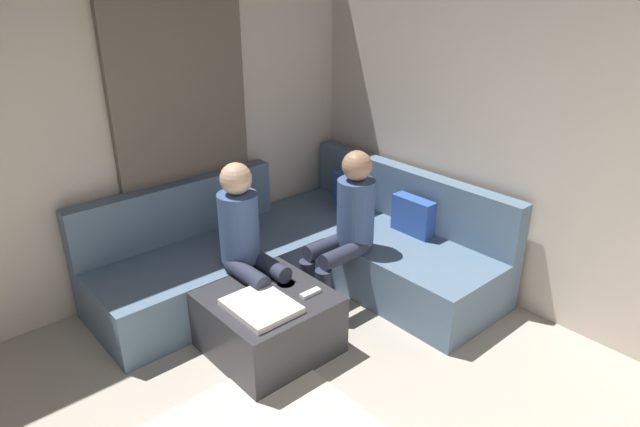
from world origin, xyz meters
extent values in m
cube|color=#726659|center=(-2.84, 1.30, 1.25)|extent=(0.06, 1.10, 2.50)
cube|color=slate|center=(-1.78, 2.41, 0.21)|extent=(2.10, 0.85, 0.42)
cube|color=slate|center=(-1.78, 2.76, 0.65)|extent=(2.10, 0.14, 0.45)
cube|color=slate|center=(-2.41, 1.13, 0.21)|extent=(0.85, 1.70, 0.42)
cube|color=slate|center=(-2.76, 1.13, 0.65)|extent=(0.14, 1.70, 0.45)
cube|color=#3359B2|center=(-2.28, 2.58, 0.54)|extent=(0.36, 0.12, 0.36)
cube|color=#3359B2|center=(-1.58, 2.58, 0.54)|extent=(0.36, 0.12, 0.36)
cube|color=#333338|center=(-1.59, 1.13, 0.21)|extent=(0.76, 0.76, 0.42)
cube|color=white|center=(-1.49, 1.01, 0.44)|extent=(0.44, 0.36, 0.04)
cylinder|color=#334C72|center=(-1.81, 1.31, 0.47)|extent=(0.08, 0.08, 0.10)
cube|color=white|center=(-1.41, 1.35, 0.43)|extent=(0.05, 0.15, 0.02)
cylinder|color=#2D3347|center=(-1.59, 1.63, 0.21)|extent=(0.12, 0.12, 0.42)
cylinder|color=#2D3347|center=(-1.77, 1.63, 0.21)|extent=(0.12, 0.12, 0.42)
cylinder|color=#2D3347|center=(-1.59, 1.83, 0.48)|extent=(0.12, 0.40, 0.12)
cylinder|color=#2D3347|center=(-1.77, 1.83, 0.48)|extent=(0.12, 0.40, 0.12)
cylinder|color=#3F598C|center=(-1.68, 2.03, 0.73)|extent=(0.28, 0.28, 0.50)
sphere|color=tan|center=(-1.68, 2.03, 1.09)|extent=(0.22, 0.22, 0.22)
cylinder|color=#2D3347|center=(-1.63, 1.32, 0.21)|extent=(0.12, 0.12, 0.42)
cylinder|color=#2D3347|center=(-1.63, 1.14, 0.21)|extent=(0.12, 0.12, 0.42)
cylinder|color=#2D3347|center=(-1.83, 1.32, 0.48)|extent=(0.40, 0.12, 0.12)
cylinder|color=#2D3347|center=(-1.83, 1.14, 0.48)|extent=(0.40, 0.12, 0.12)
cylinder|color=#3F598C|center=(-2.03, 1.23, 0.73)|extent=(0.28, 0.28, 0.50)
sphere|color=#D8AD8C|center=(-2.03, 1.23, 1.09)|extent=(0.22, 0.22, 0.22)
camera|label=1|loc=(0.95, -0.64, 2.36)|focal=30.92mm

